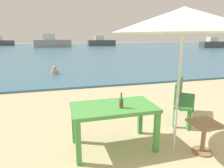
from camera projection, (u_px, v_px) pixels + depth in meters
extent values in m
plane|color=#C6B287|center=(202.00, 165.00, 3.01)|extent=(120.00, 120.00, 0.00)
cube|color=#386B84|center=(69.00, 49.00, 31.10)|extent=(120.00, 50.00, 0.08)
cube|color=#4C9E47|center=(114.00, 107.00, 3.34)|extent=(1.40, 0.80, 0.06)
cube|color=#4C9E47|center=(78.00, 143.00, 2.94)|extent=(0.08, 0.08, 0.70)
cube|color=#4C9E47|center=(157.00, 132.00, 3.28)|extent=(0.08, 0.08, 0.70)
cube|color=#4C9E47|center=(74.00, 124.00, 3.58)|extent=(0.08, 0.08, 0.70)
cube|color=#4C9E47|center=(140.00, 117.00, 3.91)|extent=(0.08, 0.08, 0.70)
cylinder|color=#2D662D|center=(121.00, 103.00, 3.21)|extent=(0.06, 0.06, 0.16)
cone|color=#2D662D|center=(121.00, 99.00, 3.19)|extent=(0.06, 0.06, 0.03)
cylinder|color=#2D662D|center=(121.00, 95.00, 3.18)|extent=(0.03, 0.03, 0.09)
cylinder|color=red|center=(121.00, 104.00, 3.21)|extent=(0.07, 0.07, 0.05)
cylinder|color=gold|center=(121.00, 92.00, 3.17)|extent=(0.03, 0.03, 0.01)
cylinder|color=silver|center=(178.00, 85.00, 3.12)|extent=(0.04, 0.04, 2.30)
cone|color=silver|center=(184.00, 20.00, 2.89)|extent=(2.10, 2.10, 0.36)
cube|color=olive|center=(205.00, 123.00, 3.22)|extent=(0.44, 0.44, 0.04)
cylinder|color=olive|center=(203.00, 139.00, 3.28)|extent=(0.07, 0.07, 0.50)
cylinder|color=olive|center=(202.00, 151.00, 3.33)|extent=(0.32, 0.32, 0.03)
cube|color=#3D8C42|center=(185.00, 101.00, 4.57)|extent=(1.05, 1.15, 0.05)
cube|color=#3D8C42|center=(179.00, 88.00, 4.57)|extent=(0.81, 0.94, 0.44)
cube|color=#3D8C42|center=(189.00, 120.00, 4.08)|extent=(0.06, 0.06, 0.42)
cube|color=#3D8C42|center=(192.00, 104.00, 5.05)|extent=(0.06, 0.06, 0.42)
cube|color=#3D8C42|center=(175.00, 118.00, 4.20)|extent=(0.06, 0.06, 0.42)
cube|color=#3D8C42|center=(181.00, 103.00, 5.17)|extent=(0.06, 0.06, 0.42)
cylinder|color=tan|center=(55.00, 72.00, 9.82)|extent=(0.34, 0.34, 0.20)
sphere|color=tan|center=(54.00, 68.00, 9.77)|extent=(0.21, 0.21, 0.21)
cube|color=gray|center=(53.00, 43.00, 34.04)|extent=(6.09, 1.66, 1.25)
cube|color=silver|center=(49.00, 37.00, 33.63)|extent=(1.94, 1.25, 0.97)
cube|color=#4C4C4C|center=(214.00, 45.00, 32.91)|extent=(4.80, 1.31, 0.98)
cube|color=silver|center=(212.00, 39.00, 32.59)|extent=(1.53, 0.98, 0.76)
cube|color=#4C4C4C|center=(1.00, 43.00, 40.21)|extent=(4.97, 1.36, 1.02)
cube|color=#4C4C4C|center=(102.00, 43.00, 39.37)|extent=(5.37, 1.46, 1.10)
cube|color=silver|center=(99.00, 38.00, 39.01)|extent=(1.71, 1.10, 0.85)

